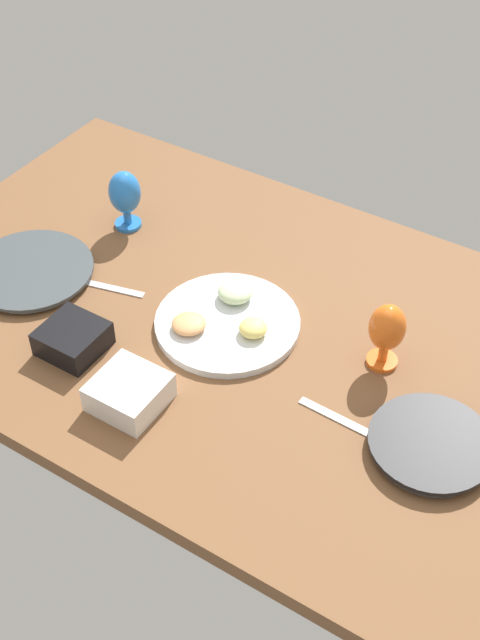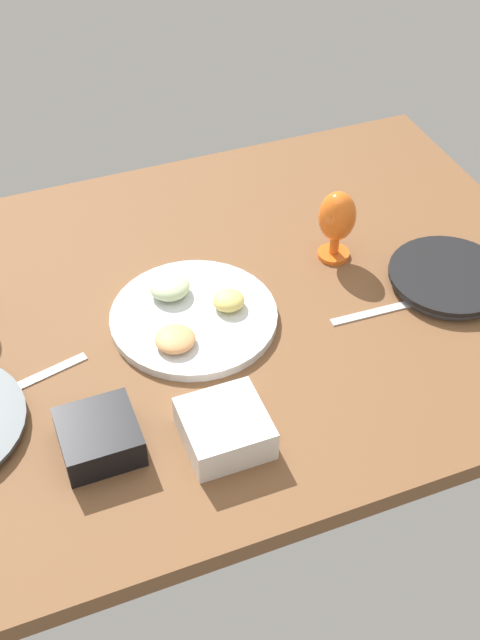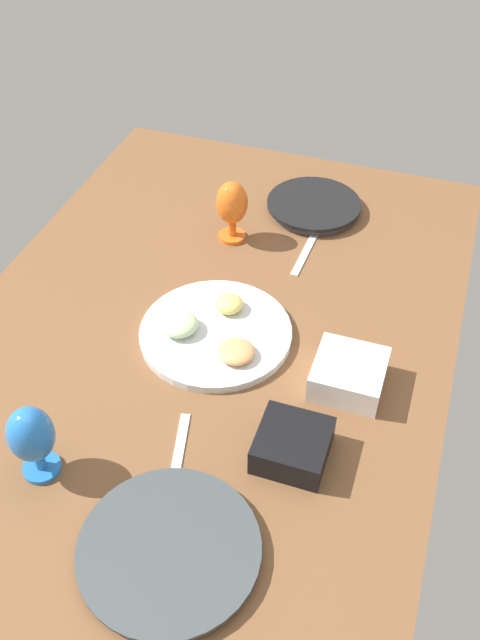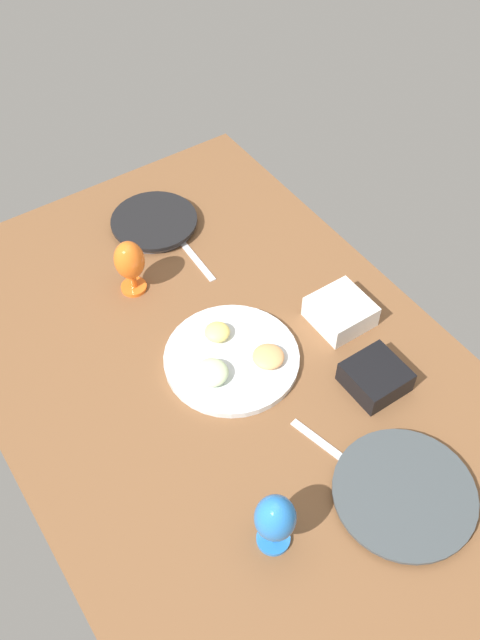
# 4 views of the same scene
# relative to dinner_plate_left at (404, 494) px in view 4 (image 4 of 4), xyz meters

# --- Properties ---
(ground_plane) EXTENTS (1.60, 1.04, 0.04)m
(ground_plane) POSITION_rel_dinner_plate_left_xyz_m (0.46, 0.13, -0.03)
(ground_plane) COLOR brown
(dinner_plate_left) EXTENTS (0.30, 0.30, 0.02)m
(dinner_plate_left) POSITION_rel_dinner_plate_left_xyz_m (0.00, 0.00, 0.00)
(dinner_plate_left) COLOR silver
(dinner_plate_left) RESTS_ON ground_plane
(dinner_plate_right) EXTENTS (0.24, 0.24, 0.03)m
(dinner_plate_right) POSITION_rel_dinner_plate_left_xyz_m (1.00, 0.02, 0.00)
(dinner_plate_right) COLOR #4C4C51
(dinner_plate_right) RESTS_ON ground_plane
(fruit_platter) EXTENTS (0.32, 0.32, 0.05)m
(fruit_platter) POSITION_rel_dinner_plate_left_xyz_m (0.49, 0.10, 0.00)
(fruit_platter) COLOR silver
(fruit_platter) RESTS_ON ground_plane
(hurricane_glass_orange) EXTENTS (0.08, 0.08, 0.16)m
(hurricane_glass_orange) POSITION_rel_dinner_plate_left_xyz_m (0.83, 0.18, 0.08)
(hurricane_glass_orange) COLOR orange
(hurricane_glass_orange) RESTS_ON ground_plane
(hurricane_glass_blue) EXTENTS (0.08, 0.08, 0.16)m
(hurricane_glass_blue) POSITION_rel_dinner_plate_left_xyz_m (0.08, 0.28, 0.08)
(hurricane_glass_blue) COLOR blue
(hurricane_glass_blue) RESTS_ON ground_plane
(square_bowl_black) EXTENTS (0.13, 0.13, 0.06)m
(square_bowl_black) POSITION_rel_dinner_plate_left_xyz_m (0.25, -0.13, 0.02)
(square_bowl_black) COLOR black
(square_bowl_black) RESTS_ON ground_plane
(square_bowl_white) EXTENTS (0.14, 0.14, 0.06)m
(square_bowl_white) POSITION_rel_dinner_plate_left_xyz_m (0.44, -0.19, 0.02)
(square_bowl_white) COLOR white
(square_bowl_white) RESTS_ON ground_plane
(fork_by_left_plate) EXTENTS (0.18, 0.06, 0.01)m
(fork_by_left_plate) POSITION_rel_dinner_plate_left_xyz_m (0.18, 0.06, -0.01)
(fork_by_left_plate) COLOR silver
(fork_by_left_plate) RESTS_ON ground_plane
(fork_by_right_plate) EXTENTS (0.18, 0.02, 0.01)m
(fork_by_right_plate) POSITION_rel_dinner_plate_left_xyz_m (0.82, -0.01, -0.01)
(fork_by_right_plate) COLOR silver
(fork_by_right_plate) RESTS_ON ground_plane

